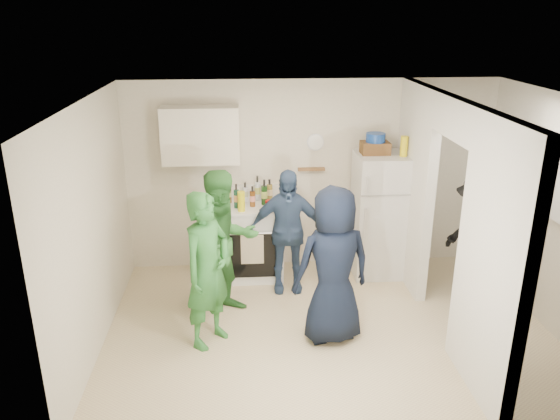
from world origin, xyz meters
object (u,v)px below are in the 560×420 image
object	(u,v)px
person_green_center	(224,244)
stove	(252,240)
fridge	(380,215)
person_green_left	(208,270)
blue_bowl	(376,138)
person_nook	(477,240)
wicker_basket	(375,148)
yellow_cup_stack_top	(404,146)
person_denim	(287,231)
person_navy	(333,266)

from	to	relation	value
person_green_center	stove	bearing A→B (deg)	44.78
fridge	person_green_left	distance (m)	2.61
stove	blue_bowl	world-z (taller)	blue_bowl
stove	person_nook	world-z (taller)	person_nook
blue_bowl	person_nook	distance (m)	1.71
wicker_basket	person_nook	distance (m)	1.64
yellow_cup_stack_top	person_green_left	bearing A→B (deg)	-149.25
person_denim	person_navy	size ratio (longest dim) A/B	0.92
person_navy	person_nook	xyz separation A→B (m)	(1.80, 0.68, -0.06)
stove	yellow_cup_stack_top	world-z (taller)	yellow_cup_stack_top
yellow_cup_stack_top	person_green_center	xyz separation A→B (m)	(-2.20, -0.82, -0.88)
fridge	person_denim	world-z (taller)	fridge
yellow_cup_stack_top	person_green_center	world-z (taller)	yellow_cup_stack_top
yellow_cup_stack_top	person_navy	world-z (taller)	yellow_cup_stack_top
fridge	person_navy	world-z (taller)	person_navy
person_green_left	person_green_center	xyz separation A→B (m)	(0.15, 0.58, 0.02)
stove	blue_bowl	xyz separation A→B (m)	(1.56, 0.02, 1.32)
blue_bowl	person_green_left	xyz separation A→B (m)	(-2.03, -1.55, -0.99)
fridge	blue_bowl	bearing A→B (deg)	153.43
blue_bowl	stove	bearing A→B (deg)	-179.27
fridge	person_green_center	world-z (taller)	person_green_center
fridge	blue_bowl	world-z (taller)	blue_bowl
person_navy	blue_bowl	bearing A→B (deg)	-128.10
blue_bowl	person_green_center	xyz separation A→B (m)	(-1.88, -0.97, -0.96)
person_denim	yellow_cup_stack_top	bearing A→B (deg)	12.26
yellow_cup_stack_top	person_green_left	distance (m)	2.88
person_green_left	person_navy	bearing A→B (deg)	-52.05
stove	fridge	world-z (taller)	fridge
stove	person_nook	size ratio (longest dim) A/B	0.62
stove	blue_bowl	bearing A→B (deg)	0.73
person_navy	stove	bearing A→B (deg)	-74.87
stove	person_green_left	xyz separation A→B (m)	(-0.47, -1.53, 0.34)
fridge	wicker_basket	world-z (taller)	wicker_basket
wicker_basket	person_denim	size ratio (longest dim) A/B	0.23
person_navy	person_green_center	bearing A→B (deg)	-40.50
wicker_basket	person_navy	size ratio (longest dim) A/B	0.21
blue_bowl	person_navy	size ratio (longest dim) A/B	0.14
person_nook	person_green_left	bearing A→B (deg)	-90.70
person_nook	yellow_cup_stack_top	bearing A→B (deg)	-148.34
yellow_cup_stack_top	person_navy	bearing A→B (deg)	-127.27
fridge	person_nook	bearing A→B (deg)	-41.49
person_denim	stove	bearing A→B (deg)	135.98
blue_bowl	fridge	bearing A→B (deg)	-26.57
stove	person_navy	world-z (taller)	person_navy
person_denim	person_nook	bearing A→B (deg)	-10.47
wicker_basket	blue_bowl	xyz separation A→B (m)	(0.00, 0.00, 0.13)
person_green_left	person_navy	size ratio (longest dim) A/B	0.99
fridge	person_green_center	distance (m)	2.18
person_green_left	person_denim	distance (m)	1.42
person_green_left	person_green_center	bearing A→B (deg)	23.90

